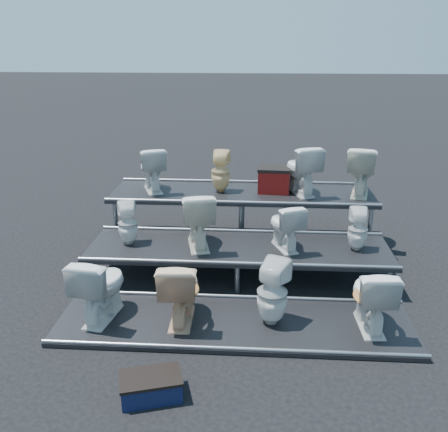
# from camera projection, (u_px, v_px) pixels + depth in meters

# --- Properties ---
(ground) EXTENTS (80.00, 80.00, 0.00)m
(ground) POSITION_uv_depth(u_px,v_px,m) (238.00, 276.00, 7.16)
(ground) COLOR black
(ground) RESTS_ON ground
(tier_front) EXTENTS (4.20, 1.20, 0.06)m
(tier_front) POSITION_uv_depth(u_px,v_px,m) (234.00, 323.00, 5.93)
(tier_front) COLOR black
(tier_front) RESTS_ON ground
(tier_mid) EXTENTS (4.20, 1.20, 0.46)m
(tier_mid) POSITION_uv_depth(u_px,v_px,m) (239.00, 261.00, 7.08)
(tier_mid) COLOR black
(tier_mid) RESTS_ON ground
(tier_back) EXTENTS (4.20, 1.20, 0.86)m
(tier_back) POSITION_uv_depth(u_px,v_px,m) (242.00, 217.00, 8.23)
(tier_back) COLOR black
(tier_back) RESTS_ON ground
(toilet_0) EXTENTS (0.59, 0.87, 0.82)m
(toilet_0) POSITION_uv_depth(u_px,v_px,m) (100.00, 286.00, 5.87)
(toilet_0) COLOR silver
(toilet_0) RESTS_ON tier_front
(toilet_1) EXTENTS (0.46, 0.80, 0.80)m
(toilet_1) POSITION_uv_depth(u_px,v_px,m) (180.00, 289.00, 5.82)
(toilet_1) COLOR #E3B78C
(toilet_1) RESTS_ON tier_front
(toilet_2) EXTENTS (0.47, 0.48, 0.79)m
(toilet_2) POSITION_uv_depth(u_px,v_px,m) (272.00, 293.00, 5.75)
(toilet_2) COLOR silver
(toilet_2) RESTS_ON tier_front
(toilet_3) EXTENTS (0.46, 0.78, 0.78)m
(toilet_3) POSITION_uv_depth(u_px,v_px,m) (371.00, 296.00, 5.69)
(toilet_3) COLOR silver
(toilet_3) RESTS_ON tier_front
(toilet_4) EXTENTS (0.35, 0.35, 0.62)m
(toilet_4) POSITION_uv_depth(u_px,v_px,m) (128.00, 223.00, 6.99)
(toilet_4) COLOR silver
(toilet_4) RESTS_ON tier_mid
(toilet_5) EXTENTS (0.61, 0.87, 0.81)m
(toilet_5) POSITION_uv_depth(u_px,v_px,m) (197.00, 219.00, 6.89)
(toilet_5) COLOR silver
(toilet_5) RESTS_ON tier_mid
(toilet_6) EXTENTS (0.57, 0.73, 0.66)m
(toilet_6) POSITION_uv_depth(u_px,v_px,m) (285.00, 226.00, 6.85)
(toilet_6) COLOR silver
(toilet_6) RESTS_ON tier_mid
(toilet_7) EXTENTS (0.29, 0.29, 0.60)m
(toilet_7) POSITION_uv_depth(u_px,v_px,m) (358.00, 230.00, 6.79)
(toilet_7) COLOR silver
(toilet_7) RESTS_ON tier_mid
(toilet_8) EXTENTS (0.63, 0.80, 0.72)m
(toilet_8) POSITION_uv_depth(u_px,v_px,m) (152.00, 169.00, 8.05)
(toilet_8) COLOR silver
(toilet_8) RESTS_ON tier_back
(toilet_9) EXTENTS (0.32, 0.33, 0.67)m
(toilet_9) POSITION_uv_depth(u_px,v_px,m) (221.00, 172.00, 7.99)
(toilet_9) COLOR beige
(toilet_9) RESTS_ON tier_back
(toilet_10) EXTENTS (0.66, 0.87, 0.79)m
(toilet_10) POSITION_uv_depth(u_px,v_px,m) (301.00, 169.00, 7.89)
(toilet_10) COLOR silver
(toilet_10) RESTS_ON tier_back
(toilet_11) EXTENTS (0.61, 0.85, 0.78)m
(toilet_11) POSITION_uv_depth(u_px,v_px,m) (361.00, 170.00, 7.83)
(toilet_11) COLOR silver
(toilet_11) RESTS_ON tier_back
(red_crate) EXTENTS (0.52, 0.42, 0.36)m
(red_crate) POSITION_uv_depth(u_px,v_px,m) (274.00, 181.00, 8.04)
(red_crate) COLOR maroon
(red_crate) RESTS_ON tier_back
(step_stool) EXTENTS (0.64, 0.48, 0.20)m
(step_stool) POSITION_uv_depth(u_px,v_px,m) (151.00, 388.00, 4.74)
(step_stool) COLOR #0F1536
(step_stool) RESTS_ON ground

